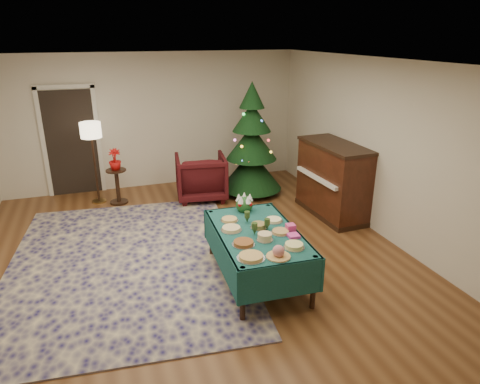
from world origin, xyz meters
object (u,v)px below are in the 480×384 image
object	(u,v)px
gift_box	(291,228)
armchair	(201,175)
potted_plant	(115,164)
piano	(333,181)
floor_lamp	(91,135)
side_table	(118,187)
christmas_tree	(252,145)
buffet_table	(257,241)

from	to	relation	value
gift_box	armchair	xyz separation A→B (m)	(-0.38, 3.19, -0.25)
potted_plant	piano	distance (m)	3.95
gift_box	floor_lamp	xyz separation A→B (m)	(-2.28, 3.63, 0.57)
gift_box	floor_lamp	bearing A→B (deg)	122.08
side_table	christmas_tree	world-z (taller)	christmas_tree
buffet_table	side_table	distance (m)	3.67
armchair	gift_box	bearing A→B (deg)	104.91
gift_box	armchair	size ratio (longest dim) A/B	0.11
gift_box	side_table	size ratio (longest dim) A/B	0.17
side_table	christmas_tree	distance (m)	2.67
gift_box	christmas_tree	bearing A→B (deg)	78.44
buffet_table	christmas_tree	distance (m)	3.25
floor_lamp	side_table	xyz separation A→B (m)	(0.36, -0.18, -0.98)
potted_plant	christmas_tree	bearing A→B (deg)	-6.46
gift_box	potted_plant	size ratio (longest dim) A/B	0.28
side_table	potted_plant	size ratio (longest dim) A/B	1.69
armchair	side_table	distance (m)	1.58
buffet_table	potted_plant	bearing A→B (deg)	114.46
gift_box	side_table	distance (m)	3.97
armchair	piano	world-z (taller)	piano
buffet_table	christmas_tree	bearing A→B (deg)	70.97
potted_plant	christmas_tree	xyz separation A→B (m)	(2.57, -0.29, 0.22)
buffet_table	potted_plant	distance (m)	3.67
armchair	potted_plant	size ratio (longest dim) A/B	2.43
potted_plant	christmas_tree	distance (m)	2.59
christmas_tree	potted_plant	bearing A→B (deg)	173.54
christmas_tree	piano	bearing A→B (deg)	-57.02
buffet_table	piano	xyz separation A→B (m)	(2.01, 1.57, 0.08)
armchair	piano	xyz separation A→B (m)	(1.98, -1.51, 0.15)
potted_plant	christmas_tree	size ratio (longest dim) A/B	0.18
buffet_table	potted_plant	world-z (taller)	potted_plant
floor_lamp	christmas_tree	xyz separation A→B (m)	(2.92, -0.47, -0.31)
side_table	floor_lamp	bearing A→B (deg)	153.64
armchair	potted_plant	world-z (taller)	armchair
armchair	floor_lamp	bearing A→B (deg)	-4.90
gift_box	piano	xyz separation A→B (m)	(1.61, 1.68, -0.10)
armchair	christmas_tree	bearing A→B (deg)	-173.19
potted_plant	christmas_tree	world-z (taller)	christmas_tree
armchair	potted_plant	bearing A→B (deg)	-1.57
christmas_tree	piano	size ratio (longest dim) A/B	1.45
piano	side_table	bearing A→B (deg)	153.35
buffet_table	armchair	world-z (taller)	armchair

